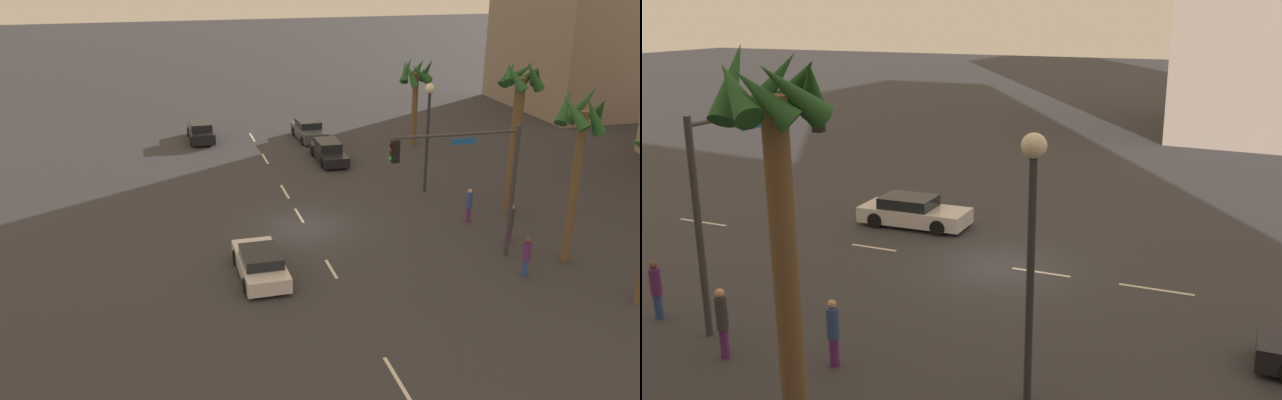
% 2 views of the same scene
% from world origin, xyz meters
% --- Properties ---
extents(ground_plane, '(220.00, 220.00, 0.00)m').
position_xyz_m(ground_plane, '(0.00, 0.00, 0.00)').
color(ground_plane, '#333338').
extents(lane_stripe_0, '(2.47, 0.14, 0.01)m').
position_xyz_m(lane_stripe_0, '(-18.00, 0.00, 0.01)').
color(lane_stripe_0, silver).
rests_on(lane_stripe_0, ground_plane).
extents(lane_stripe_1, '(2.33, 0.14, 0.01)m').
position_xyz_m(lane_stripe_1, '(-12.24, 0.00, 0.01)').
color(lane_stripe_1, silver).
rests_on(lane_stripe_1, ground_plane).
extents(lane_stripe_2, '(2.40, 0.14, 0.01)m').
position_xyz_m(lane_stripe_2, '(-5.43, 0.00, 0.01)').
color(lane_stripe_2, silver).
rests_on(lane_stripe_2, ground_plane).
extents(lane_stripe_3, '(2.08, 0.14, 0.01)m').
position_xyz_m(lane_stripe_3, '(-1.54, 0.00, 0.01)').
color(lane_stripe_3, silver).
rests_on(lane_stripe_3, ground_plane).
extents(lane_stripe_4, '(1.91, 0.14, 0.01)m').
position_xyz_m(lane_stripe_4, '(5.09, 0.00, 0.01)').
color(lane_stripe_4, silver).
rests_on(lane_stripe_4, ground_plane).
extents(lane_stripe_5, '(2.48, 0.14, 0.01)m').
position_xyz_m(lane_stripe_5, '(13.47, 0.00, 0.01)').
color(lane_stripe_5, silver).
rests_on(lane_stripe_5, ground_plane).
extents(car_0, '(4.67, 1.83, 1.32)m').
position_xyz_m(car_0, '(-10.83, 4.07, 0.61)').
color(car_0, black).
rests_on(car_0, ground_plane).
extents(car_1, '(4.48, 2.01, 1.37)m').
position_xyz_m(car_1, '(-16.54, 4.05, 0.64)').
color(car_1, '#474C51').
rests_on(car_1, ground_plane).
extents(car_2, '(4.62, 2.01, 1.25)m').
position_xyz_m(car_2, '(4.97, -3.13, 0.59)').
color(car_2, silver).
rests_on(car_2, ground_plane).
extents(car_3, '(4.43, 1.85, 1.42)m').
position_xyz_m(car_3, '(-18.09, -3.78, 0.66)').
color(car_3, black).
rests_on(car_3, ground_plane).
extents(traffic_signal, '(0.41, 5.95, 6.16)m').
position_xyz_m(traffic_signal, '(5.58, 6.18, 4.24)').
color(traffic_signal, '#38383D').
rests_on(traffic_signal, ground_plane).
extents(streetlamp, '(0.56, 0.56, 6.31)m').
position_xyz_m(streetlamp, '(-3.58, 7.96, 4.41)').
color(streetlamp, '#2D2D33').
rests_on(streetlamp, ground_plane).
extents(pedestrian_0, '(0.45, 0.45, 1.81)m').
position_xyz_m(pedestrian_0, '(1.45, 8.30, 0.96)').
color(pedestrian_0, '#59266B').
rests_on(pedestrian_0, ground_plane).
extents(pedestrian_1, '(0.38, 0.38, 1.93)m').
position_xyz_m(pedestrian_1, '(4.31, 9.06, 1.05)').
color(pedestrian_1, '#59266B').
rests_on(pedestrian_1, ground_plane).
extents(pedestrian_2, '(0.42, 0.42, 1.79)m').
position_xyz_m(pedestrian_2, '(7.75, 7.95, 0.95)').
color(pedestrian_2, '#2D478C').
rests_on(pedestrian_2, ground_plane).
extents(palm_tree_0, '(2.51, 2.48, 8.31)m').
position_xyz_m(palm_tree_0, '(0.64, 11.05, 5.93)').
color(palm_tree_0, brown).
rests_on(palm_tree_0, ground_plane).
extents(palm_tree_2, '(2.65, 2.75, 6.24)m').
position_xyz_m(palm_tree_2, '(-13.25, 11.00, 4.76)').
color(palm_tree_2, brown).
rests_on(palm_tree_2, ground_plane).
extents(palm_tree_3, '(2.66, 2.62, 7.94)m').
position_xyz_m(palm_tree_3, '(6.77, 10.43, 6.00)').
color(palm_tree_3, brown).
rests_on(palm_tree_3, ground_plane).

